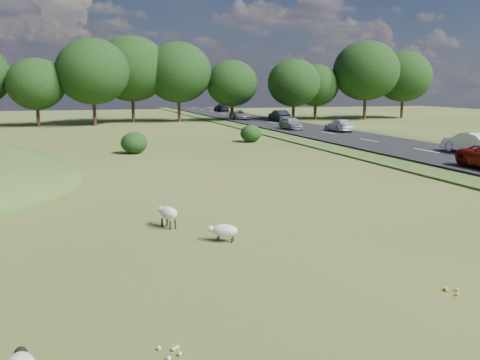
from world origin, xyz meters
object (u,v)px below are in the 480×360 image
(sheep_1, at_px, (168,213))
(car_5, at_px, (279,116))
(sheep_0, at_px, (224,231))
(car_6, at_px, (471,143))
(car_0, at_px, (240,115))
(car_3, at_px, (291,123))
(car_1, at_px, (221,108))
(car_2, at_px, (339,125))

(sheep_1, relative_size, car_5, 0.24)
(sheep_0, xyz_separation_m, car_5, (22.07, 51.86, 0.63))
(sheep_0, distance_m, car_6, 26.68)
(car_6, bearing_deg, car_5, -90.00)
(sheep_1, relative_size, car_6, 0.24)
(car_0, xyz_separation_m, car_3, (0.00, -18.95, 0.05))
(car_0, height_order, car_1, car_1)
(car_1, height_order, car_2, car_1)
(car_1, bearing_deg, sheep_1, 73.53)
(car_6, bearing_deg, sheep_0, 34.18)
(sheep_0, relative_size, car_6, 0.23)
(sheep_0, height_order, car_5, car_5)
(sheep_0, bearing_deg, car_1, -75.25)
(sheep_1, bearing_deg, car_3, -52.82)
(sheep_1, xyz_separation_m, car_3, (19.68, 36.29, 0.40))
(car_6, bearing_deg, car_0, -84.89)
(sheep_0, bearing_deg, car_5, -83.18)
(car_5, distance_m, car_6, 36.88)
(sheep_1, height_order, car_3, car_3)
(sheep_1, xyz_separation_m, car_2, (23.48, 32.33, 0.35))
(car_0, distance_m, car_6, 42.66)
(car_1, bearing_deg, car_6, 90.00)
(car_3, bearing_deg, car_5, 74.10)
(car_2, relative_size, car_5, 0.96)
(sheep_0, bearing_deg, car_6, -115.95)
(sheep_1, distance_m, car_2, 39.96)
(car_0, bearing_deg, car_5, -55.89)
(sheep_1, relative_size, car_3, 0.27)
(car_2, height_order, car_3, car_3)
(car_1, xyz_separation_m, car_5, (0.00, -29.77, 0.04))
(car_0, height_order, car_2, car_0)
(car_5, bearing_deg, sheep_0, 66.95)
(car_0, relative_size, car_3, 1.14)
(sheep_0, height_order, car_1, car_1)
(car_3, distance_m, car_5, 13.87)
(car_1, relative_size, car_6, 1.07)
(sheep_0, height_order, car_0, car_0)
(car_0, bearing_deg, car_2, -80.58)
(sheep_1, xyz_separation_m, car_5, (23.48, 49.63, 0.46))
(car_3, relative_size, car_6, 0.89)
(car_1, bearing_deg, car_5, 90.00)
(sheep_0, relative_size, car_5, 0.23)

